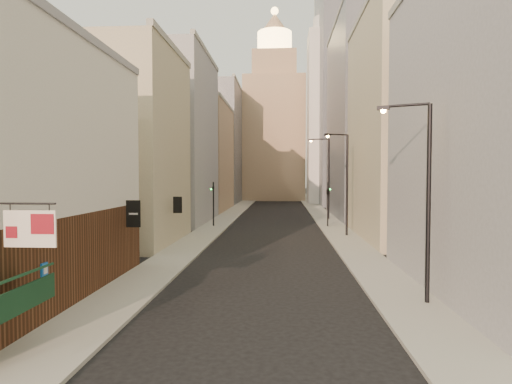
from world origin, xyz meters
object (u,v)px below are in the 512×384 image
object	(u,v)px
streetlamp_near	(423,190)
traffic_light_right	(328,193)
white_tower	(328,111)
streetlamp_far	(327,174)
traffic_light_left	(213,195)
streetlamp_mid	(345,178)
clock_tower	(274,125)

from	to	relation	value
streetlamp_near	traffic_light_right	distance (m)	27.91
white_tower	streetlamp_far	size ratio (longest dim) A/B	3.99
streetlamp_near	traffic_light_left	world-z (taller)	streetlamp_near
streetlamp_near	streetlamp_mid	world-z (taller)	streetlamp_mid
streetlamp_near	streetlamp_mid	xyz separation A→B (m)	(-0.40, 20.89, 0.36)
traffic_light_left	streetlamp_mid	bearing A→B (deg)	175.17
clock_tower	white_tower	size ratio (longest dim) A/B	1.08
clock_tower	streetlamp_mid	world-z (taller)	clock_tower
streetlamp_mid	traffic_light_left	xyz separation A→B (m)	(-13.36, 6.56, -1.84)
traffic_light_left	streetlamp_near	bearing A→B (deg)	137.95
clock_tower	traffic_light_right	xyz separation A→B (m)	(6.91, -54.20, -13.85)
streetlamp_near	streetlamp_far	bearing A→B (deg)	112.74
white_tower	traffic_light_right	distance (m)	43.04
white_tower	streetlamp_near	distance (m)	69.44
streetlamp_mid	traffic_light_left	bearing A→B (deg)	129.02
clock_tower	streetlamp_far	size ratio (longest dim) A/B	4.31
traffic_light_right	clock_tower	bearing A→B (deg)	-85.25
clock_tower	traffic_light_right	size ratio (longest dim) A/B	8.98
white_tower	traffic_light_right	xyz separation A→B (m)	(-4.09, -40.20, -14.82)
white_tower	clock_tower	bearing A→B (deg)	128.16
clock_tower	streetlamp_mid	xyz separation A→B (m)	(7.72, -61.16, -12.19)
streetlamp_near	traffic_light_left	distance (m)	30.74
white_tower	traffic_light_left	xyz separation A→B (m)	(-16.64, -40.60, -15.01)
clock_tower	streetlamp_far	world-z (taller)	clock_tower
clock_tower	streetlamp_near	world-z (taller)	clock_tower
streetlamp_far	traffic_light_right	size ratio (longest dim) A/B	2.08
streetlamp_near	streetlamp_mid	distance (m)	20.90
traffic_light_left	traffic_light_right	distance (m)	12.56
streetlamp_far	streetlamp_mid	bearing A→B (deg)	-82.60
clock_tower	traffic_light_right	bearing A→B (deg)	-82.74
white_tower	streetlamp_near	world-z (taller)	white_tower
streetlamp_mid	streetlamp_far	distance (m)	15.07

